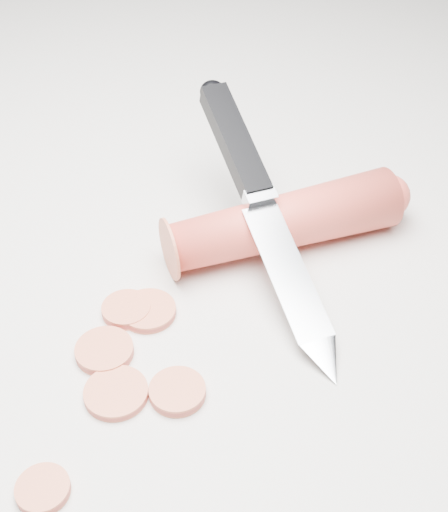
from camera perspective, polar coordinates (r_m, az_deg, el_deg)
The scene contains 9 objects.
ground at distance 0.47m, azimuth -1.55°, elevation -6.41°, with size 2.40×2.40×0.00m, color beige.
carrot at distance 0.52m, azimuth 4.77°, elevation 2.75°, with size 0.04×0.04×0.17m, color red.
carrot_slice_0 at distance 0.44m, azimuth -8.63°, elevation -10.78°, with size 0.04×0.04×0.01m, color #D15D3B.
carrot_slice_1 at distance 0.47m, azimuth -9.55°, elevation -7.49°, with size 0.04×0.04×0.01m, color #D15D3B.
carrot_slice_2 at distance 0.49m, azimuth -6.10°, elevation -4.39°, with size 0.04×0.04×0.01m, color #D15D3B.
carrot_slice_3 at distance 0.44m, azimuth -3.75°, elevation -10.77°, with size 0.03×0.03×0.01m, color #D15D3B.
carrot_slice_4 at distance 0.49m, azimuth -7.82°, elevation -4.26°, with size 0.03×0.03×0.01m, color #D15D3B.
carrot_slice_5 at distance 0.42m, azimuth -14.29°, elevation -17.63°, with size 0.03×0.03×0.01m, color #D15D3B.
kitchen_knife at distance 0.49m, azimuth 3.49°, elevation 3.53°, with size 0.21×0.17×0.09m, color #B7B9BE, non-canonical shape.
Camera 1 is at (0.18, -0.26, 0.35)m, focal length 50.00 mm.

